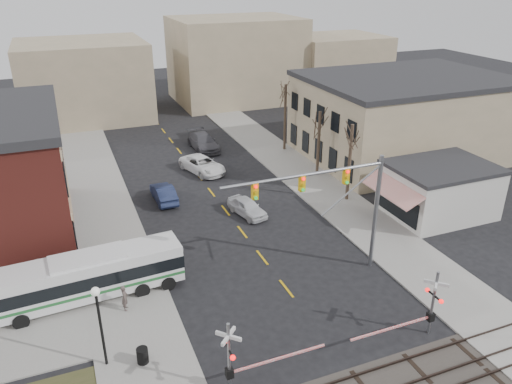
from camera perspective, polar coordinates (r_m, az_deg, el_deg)
ground at (r=30.86m, az=5.11°, el=-12.94°), size 160.00×160.00×0.00m
sidewalk_west at (r=45.68m, az=-17.34°, el=-0.85°), size 5.00×60.00×0.12m
sidewalk_east at (r=50.29m, az=4.58°, el=2.56°), size 5.00×60.00×0.12m
tan_building at (r=55.45m, az=16.52°, el=8.30°), size 20.30×15.30×8.50m
awning_shop at (r=43.08m, az=20.20°, el=0.26°), size 9.74×6.20×4.30m
tree_east_a at (r=43.05m, az=10.63°, el=3.30°), size 0.28×0.28×6.75m
tree_east_b at (r=48.10m, az=7.16°, el=5.50°), size 0.28×0.28×6.30m
tree_east_c at (r=54.84m, az=3.34°, el=8.50°), size 0.28×0.28×7.20m
transit_bus at (r=32.14m, az=-18.37°, el=-9.05°), size 11.18×3.13×2.84m
traffic_signal_mast at (r=31.20m, az=9.44°, el=-0.37°), size 10.72×0.30×8.00m
rr_crossing_west at (r=24.65m, az=-2.11°, el=-18.25°), size 5.60×1.36×4.00m
rr_crossing_east at (r=29.09m, az=18.90°, el=-12.17°), size 5.60×1.36×4.00m
street_lamp at (r=25.97m, az=-17.56°, el=-12.86°), size 0.44×0.44×4.68m
trash_bin at (r=27.40m, az=-12.84°, el=-17.75°), size 0.60×0.60×0.85m
car_a at (r=40.84m, az=-1.02°, el=-1.73°), size 2.59×4.40×1.40m
car_b at (r=43.96m, az=-10.51°, el=-0.12°), size 1.67×4.55×1.49m
car_c at (r=49.68m, az=-6.13°, el=3.10°), size 4.07×6.05×1.54m
car_d at (r=56.16m, az=-6.04°, el=5.73°), size 2.62×5.99×1.71m
pedestrian_near at (r=30.87m, az=-14.77°, el=-11.61°), size 0.52×0.67×1.64m
pedestrian_far at (r=33.71m, az=-15.23°, el=-8.08°), size 1.08×1.14×1.87m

